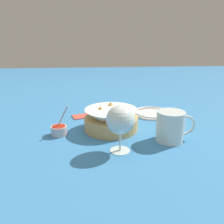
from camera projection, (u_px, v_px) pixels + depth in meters
The scene contains 7 objects.
ground_plane at pixel (111, 129), 0.84m from camera, with size 4.00×4.00×0.00m, color teal.
food_basket at pixel (112, 120), 0.84m from camera, with size 0.20×0.20×0.10m.
sauce_cup at pixel (59, 130), 0.79m from camera, with size 0.07×0.06×0.11m.
wine_glass at pixel (120, 121), 0.65m from camera, with size 0.09×0.09×0.15m.
beer_mug at pixel (170, 127), 0.73m from camera, with size 0.13×0.09×0.10m.
side_plate at pixel (152, 113), 1.01m from camera, with size 0.17×0.17×0.01m.
napkin at pixel (84, 116), 0.98m from camera, with size 0.11×0.09×0.01m.
Camera 1 is at (-0.07, -0.78, 0.33)m, focal length 35.00 mm.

